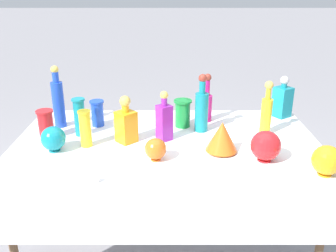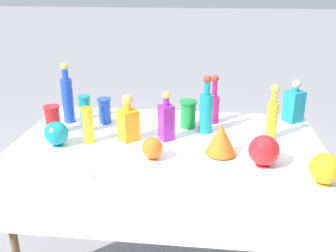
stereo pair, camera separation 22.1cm
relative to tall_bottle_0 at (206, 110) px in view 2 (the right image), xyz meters
name	(u,v)px [view 2 (the right image)]	position (x,y,z in m)	size (l,w,h in m)	color
ground_plane	(168,244)	(-0.22, -0.17, -0.91)	(40.00, 40.00, 0.00)	gray
display_table	(167,152)	(-0.22, -0.21, -0.20)	(1.82, 1.11, 0.76)	white
tall_bottle_0	(206,110)	(0.00, 0.00, 0.00)	(0.08, 0.08, 0.37)	teal
tall_bottle_1	(272,116)	(0.40, -0.05, 0.00)	(0.07, 0.07, 0.34)	yellow
tall_bottle_2	(67,97)	(-0.92, 0.08, 0.02)	(0.08, 0.08, 0.41)	blue
tall_bottle_3	(214,105)	(0.05, 0.18, -0.02)	(0.07, 0.07, 0.33)	#C61972
square_decanter_0	(166,120)	(-0.23, -0.14, -0.02)	(0.11, 0.11, 0.31)	purple
square_decanter_1	(128,121)	(-0.46, -0.17, -0.03)	(0.14, 0.14, 0.29)	orange
square_decanter_2	(294,104)	(0.59, 0.26, -0.03)	(0.14, 0.14, 0.29)	teal
slender_vase_0	(85,113)	(-0.76, -0.07, -0.02)	(0.08, 0.08, 0.24)	teal
slender_vase_1	(88,124)	(-0.69, -0.23, -0.04)	(0.07, 0.07, 0.22)	yellow
slender_vase_2	(188,113)	(-0.12, 0.07, -0.05)	(0.12, 0.12, 0.18)	#198C38
slender_vase_3	(53,119)	(-0.95, -0.12, -0.05)	(0.10, 0.10, 0.18)	red
slender_vase_4	(105,110)	(-0.68, 0.09, -0.06)	(0.09, 0.09, 0.17)	blue
fluted_vase_0	(221,139)	(0.09, -0.31, -0.06)	(0.18, 0.18, 0.18)	orange
round_bowl_0	(56,133)	(-0.86, -0.30, -0.07)	(0.14, 0.14, 0.15)	teal
round_bowl_1	(152,148)	(-0.28, -0.41, -0.08)	(0.12, 0.12, 0.13)	orange
round_bowl_2	(325,169)	(0.57, -0.58, -0.07)	(0.15, 0.15, 0.16)	orange
round_bowl_3	(264,150)	(0.31, -0.42, -0.06)	(0.16, 0.16, 0.17)	red
price_tag_left	(85,174)	(-0.58, -0.66, -0.13)	(0.06, 0.01, 0.04)	white
cardboard_box_behind_left	(155,146)	(-0.48, 1.01, -0.74)	(0.39, 0.45, 0.43)	tan
cardboard_box_behind_right	(125,152)	(-0.74, 0.88, -0.75)	(0.64, 0.57, 0.40)	tan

